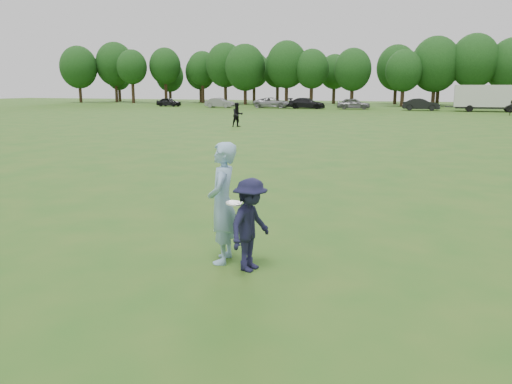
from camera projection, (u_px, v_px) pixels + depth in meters
ground at (221, 262)px, 8.79m from camera, size 200.00×200.00×0.00m
thrower at (223, 203)px, 8.62m from camera, size 0.66×0.86×2.12m
defender at (250, 225)px, 8.27m from camera, size 0.78×1.11×1.57m
player_far_a at (237, 115)px, 37.93m from camera, size 1.12×1.12×1.83m
player_far_d at (512, 107)px, 53.00m from camera, size 1.58×0.66×1.65m
car_a at (169, 102)px, 76.57m from camera, size 3.99×1.86×1.32m
car_b at (220, 103)px, 71.86m from camera, size 4.23×1.50×1.39m
car_c at (273, 103)px, 70.93m from camera, size 5.39×2.58×1.48m
car_d at (307, 103)px, 68.85m from camera, size 5.11×2.12×1.48m
car_e at (354, 104)px, 67.03m from camera, size 4.59×2.25×1.51m
car_f at (421, 105)px, 63.50m from camera, size 4.69×1.88×1.52m
disc_in_play at (234, 203)px, 8.29m from camera, size 0.29×0.29×0.06m
cargo_trailer at (490, 97)px, 60.39m from camera, size 9.00×2.75×3.20m
treeline at (435, 65)px, 77.40m from camera, size 130.35×18.39×11.74m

